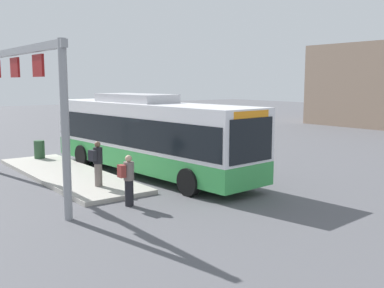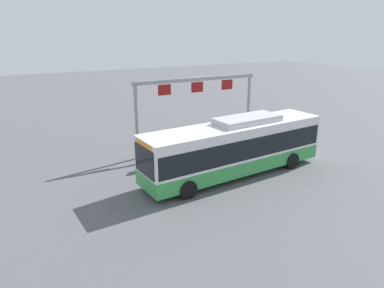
{
  "view_description": "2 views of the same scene",
  "coord_description": "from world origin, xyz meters",
  "px_view_note": "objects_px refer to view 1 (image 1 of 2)",
  "views": [
    {
      "loc": [
        16.42,
        -10.12,
        4.0
      ],
      "look_at": [
        3.23,
        -0.06,
        1.68
      ],
      "focal_mm": 41.89,
      "sensor_mm": 36.0,
      "label": 1
    },
    {
      "loc": [
        11.38,
        15.94,
        8.3
      ],
      "look_at": [
        2.06,
        -1.53,
        1.79
      ],
      "focal_mm": 32.54,
      "sensor_mm": 36.0,
      "label": 2
    }
  ],
  "objects_px": {
    "bus_main": "(148,133)",
    "person_waiting_near": "(97,163)",
    "person_boarding": "(128,179)",
    "trash_bin": "(39,149)"
  },
  "relations": [
    {
      "from": "bus_main",
      "to": "trash_bin",
      "type": "relative_size",
      "value": 13.19
    },
    {
      "from": "person_waiting_near",
      "to": "trash_bin",
      "type": "bearing_deg",
      "value": 71.62
    },
    {
      "from": "person_waiting_near",
      "to": "trash_bin",
      "type": "distance_m",
      "value": 7.42
    },
    {
      "from": "person_waiting_near",
      "to": "trash_bin",
      "type": "relative_size",
      "value": 1.86
    },
    {
      "from": "person_boarding",
      "to": "trash_bin",
      "type": "relative_size",
      "value": 1.86
    },
    {
      "from": "bus_main",
      "to": "person_waiting_near",
      "type": "relative_size",
      "value": 7.11
    },
    {
      "from": "bus_main",
      "to": "person_boarding",
      "type": "height_order",
      "value": "bus_main"
    },
    {
      "from": "person_boarding",
      "to": "person_waiting_near",
      "type": "relative_size",
      "value": 1.0
    },
    {
      "from": "trash_bin",
      "to": "bus_main",
      "type": "bearing_deg",
      "value": 24.63
    },
    {
      "from": "person_boarding",
      "to": "person_waiting_near",
      "type": "xyz_separation_m",
      "value": [
        -2.53,
        0.14,
        0.16
      ]
    }
  ]
}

